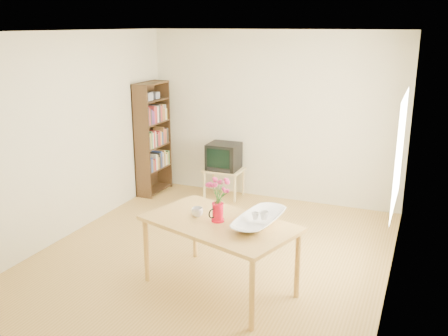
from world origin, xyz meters
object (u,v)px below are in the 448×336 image
at_px(mug, 197,212).
at_px(pitcher, 218,213).
at_px(table, 219,228).
at_px(bowl, 260,200).
at_px(television, 224,156).

bearing_deg(mug, pitcher, -171.58).
xyz_separation_m(pitcher, mug, (-0.25, 0.04, -0.04)).
xyz_separation_m(table, pitcher, (-0.02, 0.01, 0.16)).
bearing_deg(bowl, television, 119.32).
xyz_separation_m(pitcher, television, (-1.06, 2.70, -0.17)).
bearing_deg(mug, table, -172.80).
distance_m(table, bowl, 0.52).
height_order(table, pitcher, pitcher).
relative_size(table, bowl, 3.19).
xyz_separation_m(mug, bowl, (0.66, 0.05, 0.21)).
bearing_deg(pitcher, table, 1.58).
xyz_separation_m(table, mug, (-0.27, 0.05, 0.12)).
relative_size(mug, television, 0.25).
bearing_deg(pitcher, mug, -163.89).
distance_m(table, mug, 0.30).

